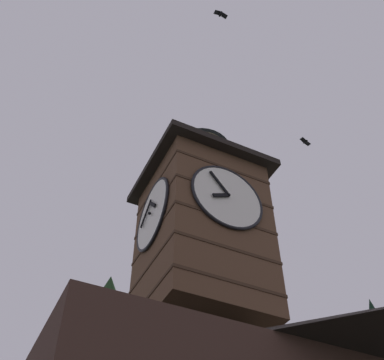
{
  "coord_description": "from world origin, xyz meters",
  "views": [
    {
      "loc": [
        7.61,
        9.46,
        1.63
      ],
      "look_at": [
        2.33,
        -1.42,
        13.75
      ],
      "focal_mm": 46.48,
      "sensor_mm": 36.0,
      "label": 1
    }
  ],
  "objects": [
    {
      "name": "flying_bird_low",
      "position": [
        -2.99,
        -1.06,
        18.11
      ],
      "size": [
        0.6,
        0.32,
        0.13
      ],
      "color": "black"
    },
    {
      "name": "flying_bird_high",
      "position": [
        2.14,
        1.0,
        21.74
      ],
      "size": [
        0.61,
        0.27,
        0.15
      ],
      "color": "black"
    },
    {
      "name": "clock_tower",
      "position": [
        1.88,
        -1.66,
        11.95
      ],
      "size": [
        4.08,
        4.08,
        8.85
      ],
      "color": "brown",
      "rests_on": "building_main"
    }
  ]
}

